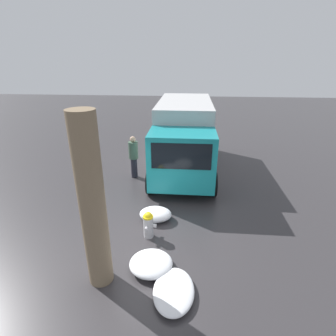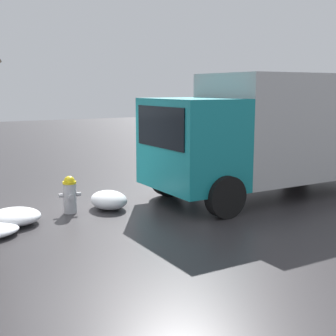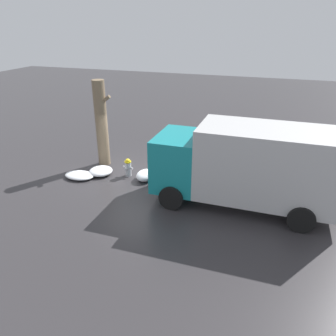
# 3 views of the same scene
# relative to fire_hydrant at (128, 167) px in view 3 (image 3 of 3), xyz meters

# --- Properties ---
(ground_plane) EXTENTS (60.00, 60.00, 0.00)m
(ground_plane) POSITION_rel_fire_hydrant_xyz_m (0.00, 0.00, -0.42)
(ground_plane) COLOR #333033
(fire_hydrant) EXTENTS (0.49, 0.39, 0.82)m
(fire_hydrant) POSITION_rel_fire_hydrant_xyz_m (0.00, 0.00, 0.00)
(fire_hydrant) COLOR #B7B7BC
(fire_hydrant) RESTS_ON ground_plane
(tree_trunk) EXTENTS (0.84, 0.55, 3.98)m
(tree_trunk) POSITION_rel_fire_hydrant_xyz_m (-1.65, 0.87, 1.58)
(tree_trunk) COLOR #7F6B51
(tree_trunk) RESTS_ON ground_plane
(delivery_truck) EXTENTS (6.61, 2.63, 3.03)m
(delivery_truck) POSITION_rel_fire_hydrant_xyz_m (5.20, -0.84, 1.23)
(delivery_truck) COLOR teal
(delivery_truck) RESTS_ON ground_plane
(pedestrian) EXTENTS (0.40, 0.40, 1.83)m
(pedestrian) POSITION_rel_fire_hydrant_xyz_m (4.05, 1.24, 0.58)
(pedestrian) COLOR #23232D
(pedestrian) RESTS_ON ground_plane
(snow_pile_by_hydrant) EXTENTS (1.35, 0.91, 0.22)m
(snow_pile_by_hydrant) POSITION_rel_fire_hydrant_xyz_m (-1.97, -0.86, -0.31)
(snow_pile_by_hydrant) COLOR white
(snow_pile_by_hydrant) RESTS_ON ground_plane
(snow_pile_curbside) EXTENTS (1.03, 1.07, 0.31)m
(snow_pile_curbside) POSITION_rel_fire_hydrant_xyz_m (-1.24, -0.25, -0.27)
(snow_pile_curbside) COLOR white
(snow_pile_curbside) RESTS_ON ground_plane
(snow_pile_by_tree) EXTENTS (0.78, 1.02, 0.41)m
(snow_pile_by_tree) POSITION_rel_fire_hydrant_xyz_m (0.87, -0.09, -0.22)
(snow_pile_by_tree) COLOR white
(snow_pile_by_tree) RESTS_ON ground_plane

